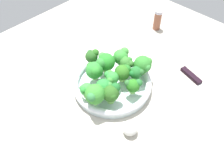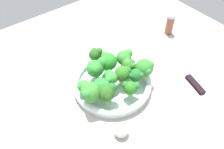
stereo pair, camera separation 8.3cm
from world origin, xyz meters
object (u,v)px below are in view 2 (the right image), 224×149
broccoli_floret_11 (84,87)px  bowl (112,84)px  broccoli_floret_8 (125,58)px  broccoli_floret_9 (129,65)px  broccoli_floret_2 (96,54)px  pepper_shaker (170,24)px  broccoli_floret_3 (136,76)px  broccoli_floret_12 (89,92)px  broccoli_floret_4 (107,62)px  garlic_bulb (121,130)px  broccoli_floret_6 (131,88)px  broccoli_floret_1 (108,92)px  broccoli_floret_5 (95,68)px  broccoli_floret_10 (145,68)px  broccoli_floret_0 (101,86)px  broccoli_floret_7 (110,78)px  broccoli_floret_13 (123,73)px  knife (203,94)px

broccoli_floret_11 → bowl: bearing=-95.7°
broccoli_floret_8 → broccoli_floret_9: broccoli_floret_8 is taller
bowl → broccoli_floret_2: (11.19, -0.81, 6.36)cm
bowl → pepper_shaker: bearing=-76.2°
broccoli_floret_3 → broccoli_floret_8: 10.14cm
broccoli_floret_2 → broccoli_floret_12: size_ratio=0.84×
broccoli_floret_4 → garlic_bulb: (-22.30, 11.36, -6.39)cm
broccoli_floret_6 → broccoli_floret_12: size_ratio=0.69×
bowl → broccoli_floret_6: broccoli_floret_6 is taller
broccoli_floret_2 → garlic_bulb: size_ratio=1.44×
broccoli_floret_12 → broccoli_floret_9: bearing=-81.9°
broccoli_floret_1 → broccoli_floret_9: (6.03, -14.25, -0.84)cm
broccoli_floret_5 → broccoli_floret_10: (-11.10, -14.07, 0.22)cm
broccoli_floret_0 → garlic_bulb: bearing=168.8°
broccoli_floret_7 → pepper_shaker: size_ratio=0.62×
broccoli_floret_5 → pepper_shaker: size_ratio=0.74×
broccoli_floret_8 → broccoli_floret_10: size_ratio=0.85×
broccoli_floret_1 → broccoli_floret_0: bearing=1.6°
broccoli_floret_12 → broccoli_floret_7: bearing=-80.2°
broccoli_floret_2 → broccoli_floret_11: broccoli_floret_2 is taller
broccoli_floret_7 → broccoli_floret_13: 5.01cm
broccoli_floret_11 → broccoli_floret_7: bearing=-104.9°
broccoli_floret_6 → broccoli_floret_10: bearing=-70.6°
broccoli_floret_2 → broccoli_floret_6: bearing=-178.9°
broccoli_floret_8 → broccoli_floret_10: broccoli_floret_10 is taller
broccoli_floret_3 → broccoli_floret_4: size_ratio=0.79×
knife → garlic_bulb: size_ratio=5.46×
broccoli_floret_3 → broccoli_floret_11: 18.80cm
bowl → pepper_shaker: (10.31, -41.93, 2.93)cm
bowl → broccoli_floret_12: 13.94cm
bowl → broccoli_floret_10: (-5.80, -10.36, 6.49)cm
broccoli_floret_5 → broccoli_floret_2: bearing=-37.5°
broccoli_floret_1 → broccoli_floret_5: bearing=-14.6°
broccoli_floret_8 → broccoli_floret_12: bearing=107.8°
broccoli_floret_1 → garlic_bulb: bearing=164.6°
broccoli_floret_8 → pepper_shaker: (6.88, -33.15, -2.82)cm
broccoli_floret_11 → broccoli_floret_12: broccoli_floret_12 is taller
broccoli_floret_9 → pepper_shaker: (10.72, -34.45, -2.55)cm
broccoli_floret_6 → broccoli_floret_10: broccoli_floret_10 is taller
broccoli_floret_3 → broccoli_floret_5: bearing=39.8°
broccoli_floret_13 → broccoli_floret_3: bearing=-143.1°
broccoli_floret_9 → broccoli_floret_10: (-5.39, -2.88, 1.01)cm
broccoli_floret_2 → broccoli_floret_6: size_ratio=1.22×
broccoli_floret_3 → broccoli_floret_11: broccoli_floret_3 is taller
broccoli_floret_5 → pepper_shaker: (5.01, -45.64, -3.34)cm
broccoli_floret_12 → broccoli_floret_13: bearing=-87.7°
broccoli_floret_4 → broccoli_floret_10: bearing=-141.0°
broccoli_floret_8 → broccoli_floret_11: bearing=96.5°
broccoli_floret_8 → garlic_bulb: size_ratio=1.38×
broccoli_floret_5 → broccoli_floret_1: bearing=165.4°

